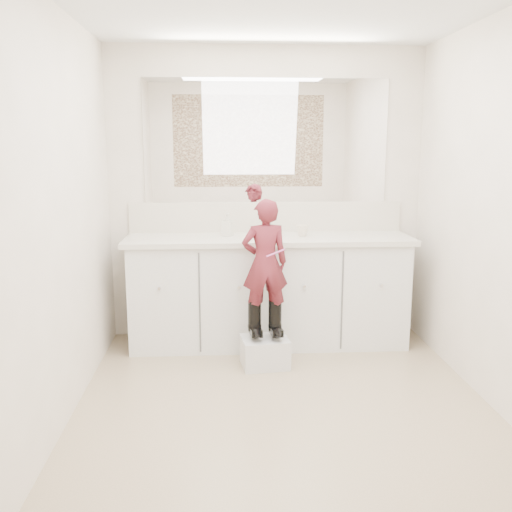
{
  "coord_description": "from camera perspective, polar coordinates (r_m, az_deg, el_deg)",
  "views": [
    {
      "loc": [
        -0.38,
        -3.26,
        1.62
      ],
      "look_at": [
        -0.13,
        0.78,
        0.82
      ],
      "focal_mm": 40.0,
      "sensor_mm": 36.0,
      "label": 1
    }
  ],
  "objects": [
    {
      "name": "vanity_cabinet",
      "position": [
        4.66,
        1.25,
        -3.69
      ],
      "size": [
        2.2,
        0.55,
        0.85
      ],
      "primitive_type": "cube",
      "color": "silver",
      "rests_on": "floor"
    },
    {
      "name": "boot_right",
      "position": [
        4.21,
        1.9,
        -6.31
      ],
      "size": [
        0.12,
        0.2,
        0.28
      ],
      "primitive_type": null,
      "rotation": [
        0.0,
        0.0,
        0.12
      ],
      "color": "black",
      "rests_on": "step_stool"
    },
    {
      "name": "wall_front",
      "position": [
        1.85,
        8.39,
        -2.04
      ],
      "size": [
        2.6,
        0.0,
        2.6
      ],
      "primitive_type": "plane",
      "rotation": [
        -1.57,
        0.0,
        0.0
      ],
      "color": "beige",
      "rests_on": "floor"
    },
    {
      "name": "dot_panel",
      "position": [
        1.81,
        8.74,
        12.01
      ],
      "size": [
        2.0,
        0.01,
        1.2
      ],
      "primitive_type": "cube",
      "color": "#472819",
      "rests_on": "wall_front"
    },
    {
      "name": "boot_left",
      "position": [
        4.2,
        -0.15,
        -6.35
      ],
      "size": [
        0.12,
        0.2,
        0.28
      ],
      "primitive_type": null,
      "rotation": [
        0.0,
        0.0,
        0.12
      ],
      "color": "black",
      "rests_on": "step_stool"
    },
    {
      "name": "cup",
      "position": [
        4.6,
        4.66,
        2.56
      ],
      "size": [
        0.11,
        0.11,
        0.09
      ],
      "primitive_type": "imported",
      "rotation": [
        0.0,
        0.0,
        -0.2
      ],
      "color": "beige",
      "rests_on": "countertop"
    },
    {
      "name": "toddler",
      "position": [
        4.1,
        0.9,
        -0.69
      ],
      "size": [
        0.36,
        0.26,
        0.92
      ],
      "primitive_type": "imported",
      "rotation": [
        0.0,
        0.0,
        3.26
      ],
      "color": "#9C3037",
      "rests_on": "step_stool"
    },
    {
      "name": "faucet",
      "position": [
        4.7,
        1.12,
        2.86
      ],
      "size": [
        0.08,
        0.08,
        0.1
      ],
      "primitive_type": "cylinder",
      "color": "silver",
      "rests_on": "countertop"
    },
    {
      "name": "wall_left",
      "position": [
        3.42,
        -19.18,
        3.5
      ],
      "size": [
        0.0,
        3.0,
        3.0
      ],
      "primitive_type": "plane",
      "rotation": [
        1.57,
        0.0,
        1.57
      ],
      "color": "beige",
      "rests_on": "floor"
    },
    {
      "name": "wall_right",
      "position": [
        3.69,
        23.58,
        3.72
      ],
      "size": [
        0.0,
        3.0,
        3.0
      ],
      "primitive_type": "plane",
      "rotation": [
        1.57,
        0.0,
        -1.57
      ],
      "color": "beige",
      "rests_on": "floor"
    },
    {
      "name": "countertop",
      "position": [
        4.55,
        1.29,
        1.69
      ],
      "size": [
        2.28,
        0.58,
        0.04
      ],
      "primitive_type": "cube",
      "color": "beige",
      "rests_on": "vanity_cabinet"
    },
    {
      "name": "backsplash",
      "position": [
        4.8,
        1.02,
        3.93
      ],
      "size": [
        2.28,
        0.03,
        0.25
      ],
      "primitive_type": "cube",
      "color": "beige",
      "rests_on": "countertop"
    },
    {
      "name": "floor",
      "position": [
        3.66,
        2.87,
        -15.09
      ],
      "size": [
        3.0,
        3.0,
        0.0
      ],
      "primitive_type": "plane",
      "color": "#91835F",
      "rests_on": "ground"
    },
    {
      "name": "toothbrush",
      "position": [
        4.01,
        1.99,
        0.31
      ],
      "size": [
        0.14,
        0.03,
        0.06
      ],
      "primitive_type": "cylinder",
      "rotation": [
        0.0,
        1.22,
        0.12
      ],
      "color": "#DD56AA",
      "rests_on": "toddler"
    },
    {
      "name": "step_stool",
      "position": [
        4.27,
        0.89,
        -9.58
      ],
      "size": [
        0.37,
        0.32,
        0.21
      ],
      "primitive_type": "cube",
      "rotation": [
        0.0,
        0.0,
        0.12
      ],
      "color": "silver",
      "rests_on": "floor"
    },
    {
      "name": "wall_back",
      "position": [
        4.8,
        1.01,
        6.15
      ],
      "size": [
        2.6,
        0.0,
        2.6
      ],
      "primitive_type": "plane",
      "rotation": [
        1.57,
        0.0,
        0.0
      ],
      "color": "beige",
      "rests_on": "floor"
    },
    {
      "name": "mirror",
      "position": [
        4.77,
        1.04,
        11.41
      ],
      "size": [
        2.0,
        0.02,
        1.0
      ],
      "primitive_type": "cube",
      "color": "white",
      "rests_on": "wall_back"
    },
    {
      "name": "soap_bottle",
      "position": [
        4.59,
        -2.88,
        3.15
      ],
      "size": [
        0.1,
        0.11,
        0.18
      ],
      "primitive_type": "imported",
      "rotation": [
        0.0,
        0.0,
        -0.32
      ],
      "color": "beige",
      "rests_on": "countertop"
    }
  ]
}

